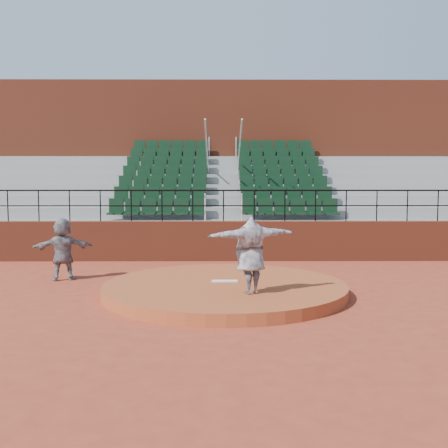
{
  "coord_description": "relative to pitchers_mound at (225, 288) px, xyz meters",
  "views": [
    {
      "loc": [
        -0.09,
        -11.2,
        2.47
      ],
      "look_at": [
        0.0,
        2.5,
        1.4
      ],
      "focal_mm": 40.0,
      "sensor_mm": 36.0,
      "label": 1
    }
  ],
  "objects": [
    {
      "name": "ground",
      "position": [
        0.0,
        0.0,
        -0.12
      ],
      "size": [
        90.0,
        90.0,
        0.0
      ],
      "primitive_type": "plane",
      "color": "#973822",
      "rests_on": "ground"
    },
    {
      "name": "pitchers_mound",
      "position": [
        0.0,
        0.0,
        0.0
      ],
      "size": [
        5.5,
        5.5,
        0.25
      ],
      "primitive_type": "cylinder",
      "color": "#A34824",
      "rests_on": "ground"
    },
    {
      "name": "pitching_rubber",
      "position": [
        0.0,
        0.15,
        0.14
      ],
      "size": [
        0.6,
        0.15,
        0.03
      ],
      "primitive_type": "cube",
      "color": "white",
      "rests_on": "pitchers_mound"
    },
    {
      "name": "boundary_wall",
      "position": [
        0.0,
        5.0,
        0.53
      ],
      "size": [
        24.0,
        0.3,
        1.3
      ],
      "primitive_type": "cube",
      "color": "maroon",
      "rests_on": "ground"
    },
    {
      "name": "wall_railing",
      "position": [
        0.0,
        5.0,
        1.9
      ],
      "size": [
        24.04,
        0.05,
        1.03
      ],
      "color": "black",
      "rests_on": "boundary_wall"
    },
    {
      "name": "seating_deck",
      "position": [
        0.0,
        8.65,
        1.32
      ],
      "size": [
        24.0,
        5.97,
        4.63
      ],
      "color": "gray",
      "rests_on": "ground"
    },
    {
      "name": "press_box_facade",
      "position": [
        0.0,
        12.6,
        3.43
      ],
      "size": [
        24.0,
        3.0,
        7.1
      ],
      "primitive_type": "cube",
      "color": "maroon",
      "rests_on": "ground"
    },
    {
      "name": "pitcher",
      "position": [
        0.52,
        -1.1,
        0.92
      ],
      "size": [
        2.0,
        1.26,
        1.58
      ],
      "primitive_type": "imported",
      "rotation": [
        0.0,
        0.0,
        3.55
      ],
      "color": "black",
      "rests_on": "pitchers_mound"
    },
    {
      "name": "fielder",
      "position": [
        -4.2,
        1.69,
        0.69
      ],
      "size": [
        1.58,
        0.91,
        1.63
      ],
      "primitive_type": "imported",
      "rotation": [
        0.0,
        0.0,
        3.44
      ],
      "color": "black",
      "rests_on": "ground"
    }
  ]
}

